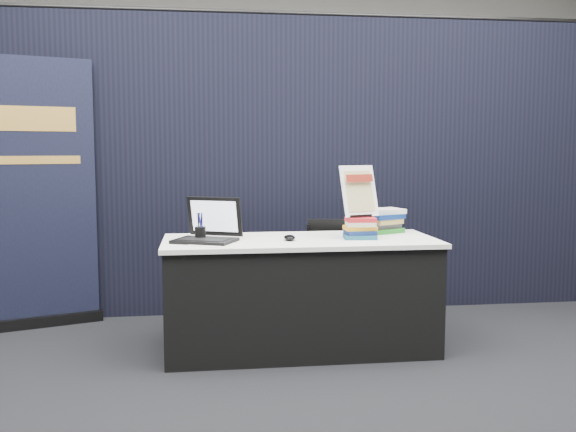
% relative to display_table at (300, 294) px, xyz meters
% --- Properties ---
extents(floor, '(8.00, 8.00, 0.00)m').
position_rel_display_table_xyz_m(floor, '(0.00, -0.55, -0.38)').
color(floor, black).
rests_on(floor, ground).
extents(wall_back, '(8.00, 0.02, 3.50)m').
position_rel_display_table_xyz_m(wall_back, '(0.00, 3.45, 1.37)').
color(wall_back, '#A8A59E').
rests_on(wall_back, floor).
extents(drape_partition, '(6.00, 0.08, 2.40)m').
position_rel_display_table_xyz_m(drape_partition, '(0.00, 1.05, 0.82)').
color(drape_partition, black).
rests_on(drape_partition, floor).
extents(display_table, '(1.80, 0.75, 0.75)m').
position_rel_display_table_xyz_m(display_table, '(0.00, 0.00, 0.00)').
color(display_table, black).
rests_on(display_table, floor).
extents(laptop, '(0.45, 0.44, 0.28)m').
position_rel_display_table_xyz_m(laptop, '(-0.63, -0.04, 0.44)').
color(laptop, black).
rests_on(laptop, display_table).
extents(mouse, '(0.08, 0.12, 0.04)m').
position_rel_display_table_xyz_m(mouse, '(-0.08, -0.07, 0.39)').
color(mouse, black).
rests_on(mouse, display_table).
extents(brochure_left, '(0.31, 0.28, 0.00)m').
position_rel_display_table_xyz_m(brochure_left, '(-0.65, -0.04, 0.38)').
color(brochure_left, silver).
rests_on(brochure_left, display_table).
extents(brochure_mid, '(0.38, 0.34, 0.00)m').
position_rel_display_table_xyz_m(brochure_mid, '(-0.55, -0.20, 0.38)').
color(brochure_mid, white).
rests_on(brochure_mid, display_table).
extents(brochure_right, '(0.29, 0.21, 0.00)m').
position_rel_display_table_xyz_m(brochure_right, '(-0.34, 0.00, 0.38)').
color(brochure_right, white).
rests_on(brochure_right, display_table).
extents(pen_cup, '(0.09, 0.09, 0.09)m').
position_rel_display_table_xyz_m(pen_cup, '(-0.65, -0.01, 0.42)').
color(pen_cup, black).
rests_on(pen_cup, display_table).
extents(book_stack_tall, '(0.21, 0.17, 0.14)m').
position_rel_display_table_xyz_m(book_stack_tall, '(0.40, -0.04, 0.44)').
color(book_stack_tall, '#1A4F63').
rests_on(book_stack_tall, display_table).
extents(book_stack_short, '(0.29, 0.26, 0.17)m').
position_rel_display_table_xyz_m(book_stack_short, '(0.63, 0.22, 0.46)').
color(book_stack_short, '#207A24').
rests_on(book_stack_short, display_table).
extents(info_sign, '(0.28, 0.18, 0.35)m').
position_rel_display_table_xyz_m(info_sign, '(0.40, -0.01, 0.68)').
color(info_sign, black).
rests_on(info_sign, book_stack_tall).
extents(pullup_banner, '(0.84, 0.38, 2.02)m').
position_rel_display_table_xyz_m(pullup_banner, '(-1.84, 0.82, 0.52)').
color(pullup_banner, black).
rests_on(pullup_banner, floor).
extents(stacking_chair, '(0.45, 0.46, 0.82)m').
position_rel_display_table_xyz_m(stacking_chair, '(0.32, 0.39, 0.08)').
color(stacking_chair, black).
rests_on(stacking_chair, floor).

